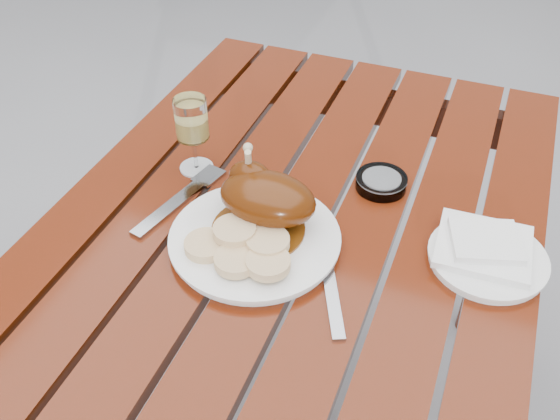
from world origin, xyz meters
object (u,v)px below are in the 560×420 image
(dinner_plate, at_px, (255,240))
(table, at_px, (288,359))
(ashtray, at_px, (381,182))
(wine_glass, at_px, (193,136))
(side_plate, at_px, (487,259))

(dinner_plate, bearing_deg, table, 59.60)
(table, relative_size, dinner_plate, 4.34)
(table, relative_size, ashtray, 13.11)
(dinner_plate, distance_m, ashtray, 0.26)
(table, xyz_separation_m, wine_glass, (-0.22, 0.08, 0.45))
(table, distance_m, ashtray, 0.43)
(dinner_plate, bearing_deg, side_plate, 14.85)
(table, bearing_deg, dinner_plate, -120.40)
(table, relative_size, side_plate, 6.48)
(table, bearing_deg, wine_glass, 159.05)
(dinner_plate, xyz_separation_m, ashtray, (0.15, 0.22, 0.00))
(dinner_plate, distance_m, side_plate, 0.37)
(table, relative_size, wine_glass, 8.22)
(side_plate, bearing_deg, wine_glass, 174.31)
(dinner_plate, bearing_deg, ashtray, 54.75)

